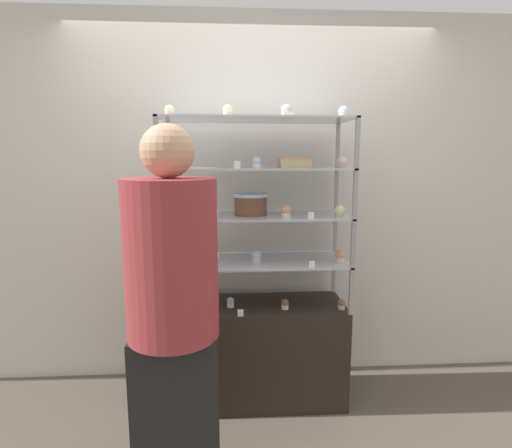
% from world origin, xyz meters
% --- Properties ---
extents(ground_plane, '(20.00, 20.00, 0.00)m').
position_xyz_m(ground_plane, '(0.00, 0.00, 0.00)').
color(ground_plane, brown).
extents(back_wall, '(8.00, 0.05, 2.60)m').
position_xyz_m(back_wall, '(0.00, 0.37, 1.30)').
color(back_wall, silver).
rests_on(back_wall, ground_plane).
extents(display_base, '(1.16, 0.45, 0.67)m').
position_xyz_m(display_base, '(0.00, 0.00, 0.33)').
color(display_base, black).
rests_on(display_base, ground_plane).
extents(display_riser_lower, '(1.16, 0.45, 0.30)m').
position_xyz_m(display_riser_lower, '(0.00, 0.00, 0.94)').
color(display_riser_lower, '#99999E').
rests_on(display_riser_lower, display_base).
extents(display_riser_middle, '(1.16, 0.45, 0.30)m').
position_xyz_m(display_riser_middle, '(0.00, 0.00, 1.24)').
color(display_riser_middle, '#99999E').
rests_on(display_riser_middle, display_riser_lower).
extents(display_riser_upper, '(1.16, 0.45, 0.30)m').
position_xyz_m(display_riser_upper, '(0.00, 0.00, 1.53)').
color(display_riser_upper, '#99999E').
rests_on(display_riser_upper, display_riser_middle).
extents(display_riser_top, '(1.16, 0.45, 0.30)m').
position_xyz_m(display_riser_top, '(0.00, 0.00, 1.83)').
color(display_riser_top, '#99999E').
rests_on(display_riser_top, display_riser_upper).
extents(layer_cake_centerpiece, '(0.21, 0.21, 0.14)m').
position_xyz_m(layer_cake_centerpiece, '(-0.03, -0.01, 1.33)').
color(layer_cake_centerpiece, brown).
rests_on(layer_cake_centerpiece, display_riser_middle).
extents(sheet_cake_frosted, '(0.19, 0.18, 0.06)m').
position_xyz_m(sheet_cake_frosted, '(0.24, 0.03, 1.59)').
color(sheet_cake_frosted, '#DBBC84').
rests_on(sheet_cake_frosted, display_riser_upper).
extents(cupcake_0, '(0.05, 0.05, 0.06)m').
position_xyz_m(cupcake_0, '(-0.54, -0.07, 0.70)').
color(cupcake_0, '#CCB28C').
rests_on(cupcake_0, display_base).
extents(cupcake_1, '(0.05, 0.05, 0.06)m').
position_xyz_m(cupcake_1, '(-0.17, -0.04, 0.70)').
color(cupcake_1, white).
rests_on(cupcake_1, display_base).
extents(cupcake_2, '(0.05, 0.05, 0.06)m').
position_xyz_m(cupcake_2, '(0.18, -0.10, 0.70)').
color(cupcake_2, white).
rests_on(cupcake_2, display_base).
extents(cupcake_3, '(0.05, 0.05, 0.06)m').
position_xyz_m(cupcake_3, '(0.54, -0.12, 0.70)').
color(cupcake_3, beige).
rests_on(cupcake_3, display_base).
extents(price_tag_0, '(0.04, 0.00, 0.04)m').
position_xyz_m(price_tag_0, '(-0.11, -0.21, 0.69)').
color(price_tag_0, white).
rests_on(price_tag_0, display_base).
extents(cupcake_4, '(0.06, 0.06, 0.08)m').
position_xyz_m(cupcake_4, '(-0.53, -0.11, 1.00)').
color(cupcake_4, beige).
rests_on(cupcake_4, display_riser_lower).
extents(cupcake_5, '(0.06, 0.06, 0.08)m').
position_xyz_m(cupcake_5, '(0.00, -0.05, 1.00)').
color(cupcake_5, beige).
rests_on(cupcake_5, display_riser_lower).
extents(cupcake_6, '(0.06, 0.06, 0.08)m').
position_xyz_m(cupcake_6, '(0.53, -0.07, 1.00)').
color(cupcake_6, beige).
rests_on(cupcake_6, display_riser_lower).
extents(price_tag_1, '(0.04, 0.00, 0.04)m').
position_xyz_m(price_tag_1, '(0.32, -0.21, 0.98)').
color(price_tag_1, white).
rests_on(price_tag_1, display_riser_lower).
extents(cupcake_7, '(0.06, 0.06, 0.07)m').
position_xyz_m(cupcake_7, '(-0.51, -0.06, 1.29)').
color(cupcake_7, '#CCB28C').
rests_on(cupcake_7, display_riser_middle).
extents(cupcake_8, '(0.06, 0.06, 0.07)m').
position_xyz_m(cupcake_8, '(0.18, -0.11, 1.29)').
color(cupcake_8, white).
rests_on(cupcake_8, display_riser_middle).
extents(cupcake_9, '(0.06, 0.06, 0.07)m').
position_xyz_m(cupcake_9, '(0.50, -0.11, 1.29)').
color(cupcake_9, '#CCB28C').
rests_on(cupcake_9, display_riser_middle).
extents(price_tag_2, '(0.04, 0.00, 0.04)m').
position_xyz_m(price_tag_2, '(0.31, -0.21, 1.28)').
color(price_tag_2, white).
rests_on(price_tag_2, display_riser_middle).
extents(cupcake_10, '(0.06, 0.06, 0.07)m').
position_xyz_m(cupcake_10, '(-0.51, -0.07, 1.59)').
color(cupcake_10, white).
rests_on(cupcake_10, display_riser_upper).
extents(cupcake_11, '(0.06, 0.06, 0.07)m').
position_xyz_m(cupcake_11, '(-0.00, -0.08, 1.59)').
color(cupcake_11, white).
rests_on(cupcake_11, display_riser_upper).
extents(cupcake_12, '(0.06, 0.06, 0.07)m').
position_xyz_m(cupcake_12, '(0.53, -0.04, 1.59)').
color(cupcake_12, '#CCB28C').
rests_on(cupcake_12, display_riser_upper).
extents(price_tag_3, '(0.04, 0.00, 0.04)m').
position_xyz_m(price_tag_3, '(-0.12, -0.21, 1.58)').
color(price_tag_3, white).
rests_on(price_tag_3, display_riser_upper).
extents(cupcake_13, '(0.06, 0.06, 0.07)m').
position_xyz_m(cupcake_13, '(-0.51, -0.05, 1.88)').
color(cupcake_13, '#CCB28C').
rests_on(cupcake_13, display_riser_top).
extents(cupcake_14, '(0.06, 0.06, 0.07)m').
position_xyz_m(cupcake_14, '(-0.17, -0.09, 1.88)').
color(cupcake_14, beige).
rests_on(cupcake_14, display_riser_top).
extents(cupcake_15, '(0.06, 0.06, 0.07)m').
position_xyz_m(cupcake_15, '(0.17, -0.12, 1.88)').
color(cupcake_15, '#CCB28C').
rests_on(cupcake_15, display_riser_top).
extents(cupcake_16, '(0.06, 0.06, 0.07)m').
position_xyz_m(cupcake_16, '(0.52, -0.07, 1.88)').
color(cupcake_16, '#CCB28C').
rests_on(cupcake_16, display_riser_top).
extents(price_tag_4, '(0.04, 0.00, 0.04)m').
position_xyz_m(price_tag_4, '(0.18, -0.21, 1.87)').
color(price_tag_4, white).
rests_on(price_tag_4, display_riser_top).
extents(customer_figure, '(0.41, 0.41, 1.76)m').
position_xyz_m(customer_figure, '(-0.42, -0.77, 0.94)').
color(customer_figure, black).
rests_on(customer_figure, ground_plane).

